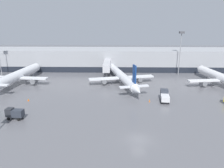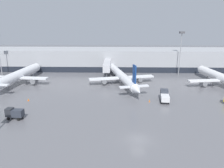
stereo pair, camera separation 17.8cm
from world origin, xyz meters
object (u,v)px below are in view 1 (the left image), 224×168
at_px(parked_jet_0, 17,76).
at_px(parked_jet_2, 222,78).
at_px(traffic_cone_4, 133,82).
at_px(traffic_cone_1, 149,101).
at_px(parked_jet_1, 122,76).
at_px(service_truck_0, 15,113).
at_px(service_truck_2, 165,96).
at_px(apron_light_mast_0, 181,41).
at_px(traffic_cone_0, 28,100).

xyz_separation_m(parked_jet_0, parked_jet_2, (69.75, -0.83, -0.25)).
bearing_deg(traffic_cone_4, traffic_cone_1, -80.88).
distance_m(parked_jet_0, traffic_cone_1, 46.30).
bearing_deg(parked_jet_1, parked_jet_0, 78.51).
relative_size(parked_jet_0, parked_jet_2, 1.04).
bearing_deg(service_truck_0, parked_jet_2, -151.02).
height_order(service_truck_0, service_truck_2, service_truck_2).
bearing_deg(traffic_cone_4, apron_light_mast_0, 33.22).
distance_m(parked_jet_1, apron_light_mast_0, 29.36).
xyz_separation_m(parked_jet_1, traffic_cone_4, (4.21, 1.11, -2.33)).
bearing_deg(service_truck_2, traffic_cone_0, 97.39).
xyz_separation_m(service_truck_2, traffic_cone_4, (-7.22, 18.16, -1.23)).
height_order(parked_jet_1, service_truck_0, parked_jet_1).
height_order(parked_jet_2, traffic_cone_1, parked_jet_2).
bearing_deg(service_truck_0, traffic_cone_0, -77.94).
height_order(parked_jet_1, traffic_cone_0, parked_jet_1).
bearing_deg(apron_light_mast_0, traffic_cone_1, -117.26).
distance_m(service_truck_0, traffic_cone_1, 33.83).
height_order(parked_jet_1, traffic_cone_4, parked_jet_1).
bearing_deg(parked_jet_1, traffic_cone_1, -171.87).
bearing_deg(service_truck_0, traffic_cone_4, -129.18).
height_order(service_truck_0, traffic_cone_4, service_truck_0).
xyz_separation_m(parked_jet_2, traffic_cone_0, (-59.83, -15.29, -2.40)).
height_order(parked_jet_1, apron_light_mast_0, apron_light_mast_0).
xyz_separation_m(parked_jet_1, service_truck_0, (-24.55, -29.30, -1.16)).
distance_m(service_truck_0, service_truck_2, 38.01).
bearing_deg(parked_jet_2, traffic_cone_4, 75.28).
bearing_deg(service_truck_0, traffic_cone_1, -155.86).
height_order(traffic_cone_1, traffic_cone_4, traffic_cone_1).
xyz_separation_m(traffic_cone_1, traffic_cone_4, (-3.03, 18.89, -0.04)).
bearing_deg(parked_jet_0, traffic_cone_4, -80.64).
xyz_separation_m(parked_jet_1, service_truck_2, (11.43, -17.05, -1.09)).
bearing_deg(parked_jet_1, traffic_cone_0, 110.12).
bearing_deg(traffic_cone_1, parked_jet_0, 159.52).
bearing_deg(parked_jet_2, parked_jet_1, 78.00).
relative_size(parked_jet_0, traffic_cone_0, 60.17).
height_order(parked_jet_2, apron_light_mast_0, apron_light_mast_0).
relative_size(parked_jet_0, apron_light_mast_0, 2.09).
relative_size(service_truck_2, traffic_cone_0, 9.42).
relative_size(parked_jet_0, service_truck_2, 6.39).
height_order(service_truck_2, traffic_cone_4, service_truck_2).
relative_size(parked_jet_2, service_truck_0, 8.84).
height_order(parked_jet_2, service_truck_2, parked_jet_2).
relative_size(service_truck_0, traffic_cone_4, 6.11).
bearing_deg(traffic_cone_4, parked_jet_1, -165.20).
distance_m(parked_jet_0, traffic_cone_4, 40.45).
distance_m(parked_jet_1, traffic_cone_1, 19.33).
bearing_deg(apron_light_mast_0, service_truck_2, -111.38).
xyz_separation_m(parked_jet_0, traffic_cone_0, (9.92, -16.13, -2.65)).
height_order(parked_jet_0, traffic_cone_0, parked_jet_0).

